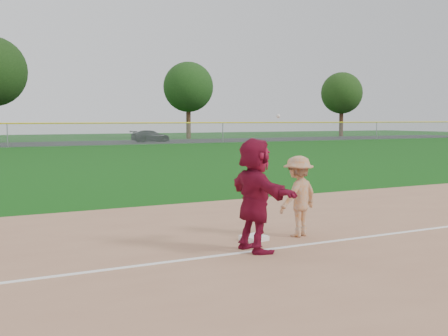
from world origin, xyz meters
name	(u,v)px	position (x,y,z in m)	size (l,w,h in m)	color
ground	(260,240)	(0.00, 0.00, 0.00)	(160.00, 160.00, 0.00)	#0F480D
foul_line	(283,247)	(0.00, -0.80, 0.03)	(60.00, 0.10, 0.01)	white
parking_asphalt	(0,145)	(0.00, 46.00, 0.01)	(120.00, 10.00, 0.01)	black
first_base	(254,238)	(-0.14, -0.02, 0.07)	(0.42, 0.42, 0.09)	white
base_runner	(255,195)	(-0.57, -0.77, 1.03)	(1.86, 0.59, 2.01)	maroon
car_right	(151,136)	(14.55, 45.65, 0.60)	(1.66, 4.09, 1.19)	black
first_base_play	(298,196)	(0.84, -0.08, 0.83)	(1.18, 0.91, 2.43)	#9D9DA0
outfield_fence	(7,124)	(0.00, 40.00, 1.96)	(110.00, 0.12, 110.00)	#999EA0
tree_3	(188,87)	(22.00, 52.80, 6.16)	(6.00, 6.00, 9.19)	#3E2716
tree_4	(342,93)	(44.00, 51.20, 5.85)	(5.60, 5.60, 8.67)	#3A2015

